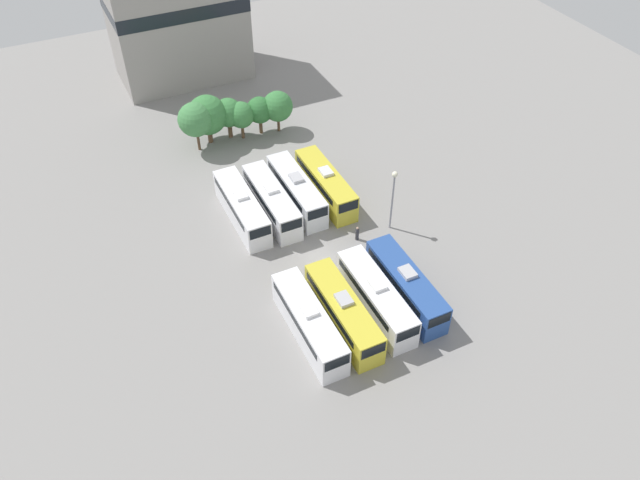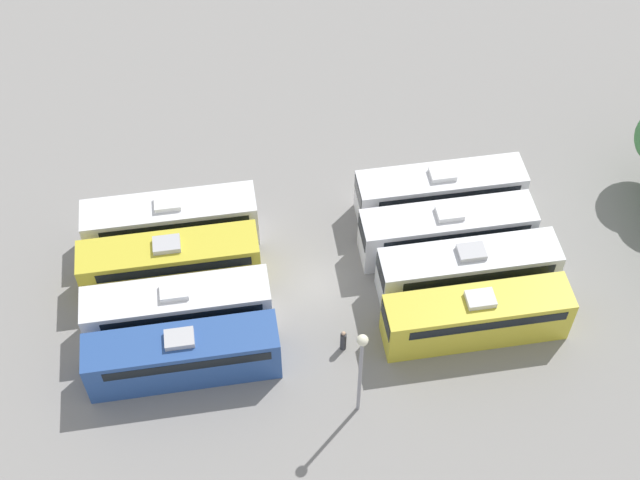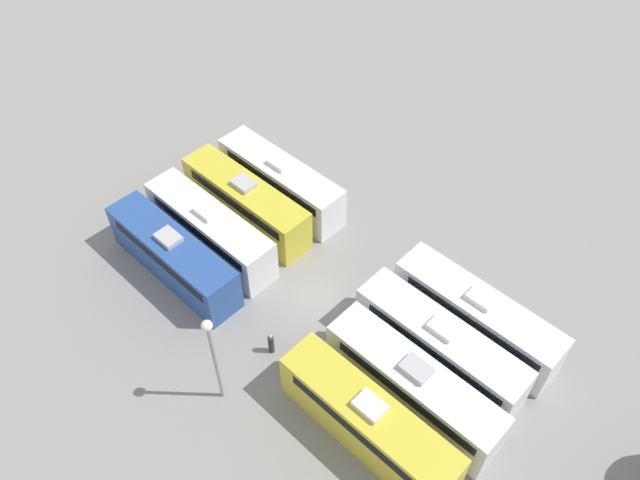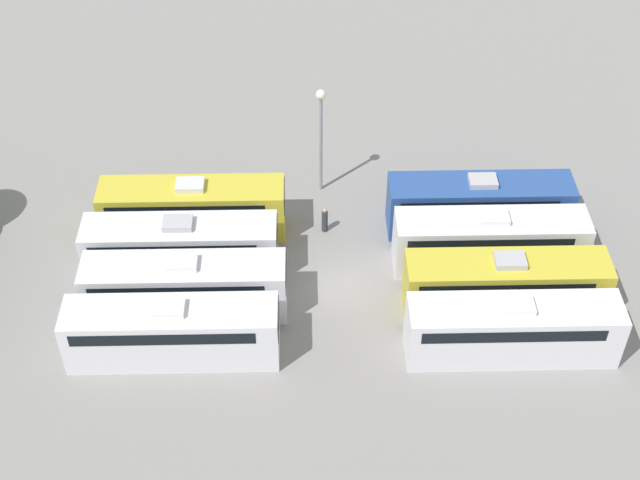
% 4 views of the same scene
% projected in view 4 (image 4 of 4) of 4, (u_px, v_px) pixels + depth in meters
% --- Properties ---
extents(ground_plane, '(125.17, 125.17, 0.00)m').
position_uv_depth(ground_plane, '(340.00, 286.00, 49.42)').
color(ground_plane, gray).
extents(bus_0, '(2.58, 10.70, 3.61)m').
position_uv_depth(bus_0, '(512.00, 328.00, 44.67)').
color(bus_0, white).
rests_on(bus_0, ground_plane).
extents(bus_1, '(2.58, 10.70, 3.61)m').
position_uv_depth(bus_1, '(505.00, 283.00, 47.06)').
color(bus_1, gold).
rests_on(bus_1, ground_plane).
extents(bus_2, '(2.58, 10.70, 3.61)m').
position_uv_depth(bus_2, '(490.00, 240.00, 49.62)').
color(bus_2, silver).
rests_on(bus_2, ground_plane).
extents(bus_3, '(2.58, 10.70, 3.61)m').
position_uv_depth(bus_3, '(479.00, 203.00, 51.98)').
color(bus_3, '#284C93').
rests_on(bus_3, ground_plane).
extents(bus_4, '(2.58, 10.70, 3.61)m').
position_uv_depth(bus_4, '(171.00, 331.00, 44.54)').
color(bus_4, white).
rests_on(bus_4, ground_plane).
extents(bus_5, '(2.58, 10.70, 3.61)m').
position_uv_depth(bus_5, '(184.00, 285.00, 46.93)').
color(bus_5, silver).
rests_on(bus_5, ground_plane).
extents(bus_6, '(2.58, 10.70, 3.61)m').
position_uv_depth(bus_6, '(180.00, 246.00, 49.24)').
color(bus_6, silver).
rests_on(bus_6, ground_plane).
extents(bus_7, '(2.58, 10.70, 3.61)m').
position_uv_depth(bus_7, '(192.00, 207.00, 51.71)').
color(bus_7, gold).
rests_on(bus_7, ground_plane).
extents(worker_person, '(0.36, 0.36, 1.66)m').
position_uv_depth(worker_person, '(325.00, 221.00, 52.40)').
color(worker_person, '#333338').
rests_on(worker_person, ground_plane).
extents(light_pole, '(0.60, 0.60, 7.23)m').
position_uv_depth(light_pole, '(321.00, 123.00, 52.54)').
color(light_pole, gray).
rests_on(light_pole, ground_plane).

